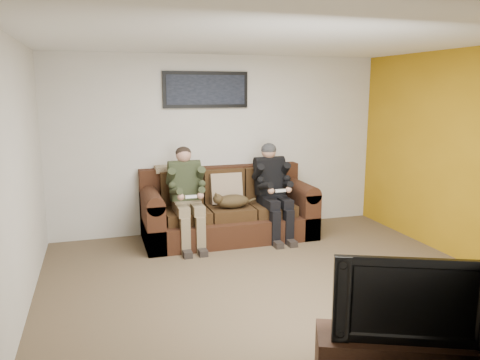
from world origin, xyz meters
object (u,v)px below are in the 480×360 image
object	(u,v)px
sofa	(227,211)
framed_poster	(206,90)
person_left	(187,190)
cat	(231,201)
person_right	(273,185)
television	(410,296)

from	to	relation	value
sofa	framed_poster	xyz separation A→B (m)	(-0.20, 0.38, 1.73)
person_left	cat	size ratio (longest dim) A/B	2.03
person_left	framed_poster	distance (m)	1.52
person_right	cat	size ratio (longest dim) A/B	2.04
person_right	framed_poster	xyz separation A→B (m)	(-0.82, 0.58, 1.33)
person_left	person_right	world-z (taller)	person_right
cat	person_left	bearing A→B (deg)	175.35
sofa	person_left	bearing A→B (deg)	-161.96
person_left	television	size ratio (longest dim) A/B	1.24
person_left	framed_poster	world-z (taller)	framed_poster
sofa	framed_poster	bearing A→B (deg)	117.76
television	person_left	bearing A→B (deg)	127.41
person_right	television	world-z (taller)	person_right
person_right	cat	bearing A→B (deg)	-175.40
sofa	framed_poster	world-z (taller)	framed_poster
framed_poster	person_left	bearing A→B (deg)	-125.94
person_left	person_right	size ratio (longest dim) A/B	0.99
sofa	person_right	xyz separation A→B (m)	(0.62, -0.20, 0.39)
sofa	television	size ratio (longest dim) A/B	2.24
framed_poster	person_right	bearing A→B (deg)	-35.30
sofa	television	bearing A→B (deg)	-86.12
person_left	framed_poster	bearing A→B (deg)	54.06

